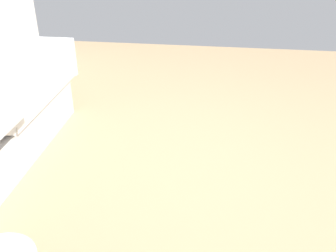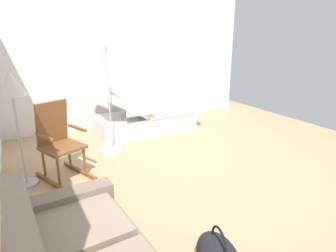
{
  "view_description": "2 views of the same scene",
  "coord_description": "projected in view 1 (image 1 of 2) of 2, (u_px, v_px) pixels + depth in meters",
  "views": [
    {
      "loc": [
        0.04,
        2.35,
        1.68
      ],
      "look_at": [
        0.28,
        0.65,
        0.76
      ],
      "focal_mm": 40.84,
      "sensor_mm": 36.0,
      "label": 1
    },
    {
      "loc": [
        -3.17,
        2.35,
        1.87
      ],
      "look_at": [
        -0.29,
        0.74,
        0.81
      ],
      "focal_mm": 30.44,
      "sensor_mm": 36.0,
      "label": 2
    }
  ],
  "objects": [
    {
      "name": "ground_plane",
      "position": [
        217.0,
        176.0,
        2.84
      ],
      "size": [
        6.62,
        6.62,
        0.0
      ],
      "primitive_type": "plane",
      "color": "tan"
    }
  ]
}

